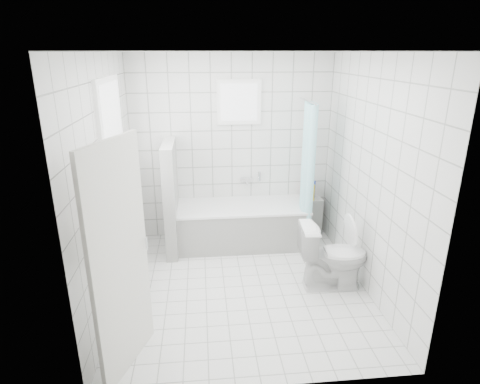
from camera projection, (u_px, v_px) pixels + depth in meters
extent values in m
plane|color=white|center=(243.00, 286.00, 4.69)|extent=(3.00, 3.00, 0.00)
plane|color=white|center=(243.00, 51.00, 3.84)|extent=(3.00, 3.00, 0.00)
cube|color=white|center=(232.00, 149.00, 5.67)|extent=(2.80, 0.02, 2.60)
cube|color=white|center=(265.00, 244.00, 2.86)|extent=(2.80, 0.02, 2.60)
cube|color=white|center=(108.00, 185.00, 4.14)|extent=(0.02, 3.00, 2.60)
cube|color=white|center=(370.00, 177.00, 4.40)|extent=(0.02, 3.00, 2.60)
cube|color=white|center=(115.00, 150.00, 4.32)|extent=(0.01, 0.90, 1.40)
cube|color=white|center=(239.00, 102.00, 5.43)|extent=(0.50, 0.01, 0.50)
cube|color=white|center=(126.00, 213.00, 4.57)|extent=(0.18, 1.02, 0.08)
cube|color=silver|center=(120.00, 262.00, 3.22)|extent=(0.32, 0.76, 2.00)
cube|color=white|center=(242.00, 225.00, 5.67)|extent=(1.78, 0.75, 0.55)
cube|color=white|center=(242.00, 206.00, 5.58)|extent=(1.80, 0.77, 0.03)
cube|color=white|center=(171.00, 197.00, 5.38)|extent=(0.15, 0.85, 1.50)
cube|color=white|center=(307.00, 216.00, 6.00)|extent=(0.40, 0.24, 0.55)
imported|color=white|center=(333.00, 256.00, 4.58)|extent=(0.79, 0.47, 0.78)
cylinder|color=silver|center=(307.00, 101.00, 5.16)|extent=(0.02, 0.80, 0.02)
cube|color=silver|center=(247.00, 179.00, 5.81)|extent=(0.18, 0.06, 0.06)
imported|color=silver|center=(125.00, 204.00, 4.49)|extent=(0.18, 0.18, 0.17)
imported|color=#D6539F|center=(120.00, 209.00, 4.20)|extent=(0.15, 0.15, 0.29)
imported|color=#2BC1C4|center=(123.00, 207.00, 4.38)|extent=(0.10, 0.10, 0.18)
imported|color=silver|center=(127.00, 193.00, 4.62)|extent=(0.16, 0.16, 0.31)
cylinder|color=green|center=(308.00, 193.00, 5.80)|extent=(0.06, 0.06, 0.23)
cylinder|color=blue|center=(313.00, 189.00, 5.91)|extent=(0.06, 0.06, 0.26)
cylinder|color=yellow|center=(312.00, 193.00, 5.81)|extent=(0.06, 0.06, 0.23)
cylinder|color=red|center=(306.00, 191.00, 5.90)|extent=(0.06, 0.06, 0.23)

